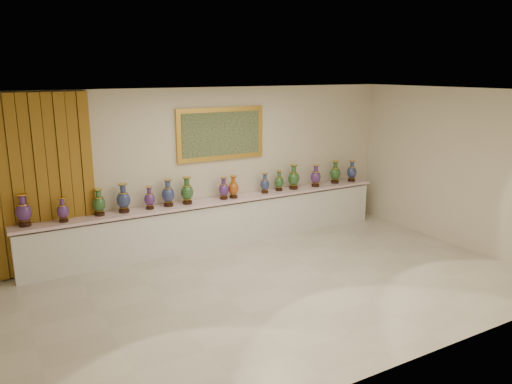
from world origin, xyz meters
TOP-DOWN VIEW (x-y plane):
  - ground at (0.00, 0.00)m, footprint 8.00×8.00m
  - room at (-2.51, 2.44)m, footprint 8.00×8.00m
  - counter at (0.00, 2.27)m, footprint 7.28×0.48m
  - vase_0 at (-3.36, 2.27)m, footprint 0.32×0.32m
  - vase_1 at (-2.79, 2.21)m, footprint 0.21×0.21m
  - vase_2 at (-2.19, 2.29)m, footprint 0.23×0.23m
  - vase_3 at (-1.78, 2.28)m, footprint 0.31×0.31m
  - vase_4 at (-1.32, 2.26)m, footprint 0.25×0.25m
  - vase_5 at (-0.97, 2.28)m, footprint 0.30×0.30m
  - vase_6 at (-0.61, 2.25)m, footprint 0.31×0.31m
  - vase_7 at (0.13, 2.23)m, footprint 0.22×0.22m
  - vase_8 at (0.33, 2.21)m, footprint 0.23×0.23m
  - vase_9 at (1.06, 2.26)m, footprint 0.19×0.19m
  - vase_10 at (1.42, 2.29)m, footprint 0.24×0.24m
  - vase_11 at (1.76, 2.26)m, footprint 0.30×0.30m
  - vase_12 at (2.29, 2.21)m, footprint 0.27×0.27m
  - vase_13 at (2.86, 2.27)m, footprint 0.29×0.29m
  - vase_14 at (3.30, 2.23)m, footprint 0.27×0.27m
  - label_card at (-1.25, 2.13)m, footprint 0.10×0.06m

SIDE VIEW (x-z plane):
  - ground at x=0.00m, z-range 0.00..0.00m
  - counter at x=0.00m, z-range -0.01..0.89m
  - label_card at x=-1.25m, z-range 0.90..0.90m
  - vase_9 at x=1.06m, z-range 0.88..1.29m
  - vase_4 at x=-1.32m, z-range 0.88..1.29m
  - vase_1 at x=-2.79m, z-range 0.88..1.29m
  - vase_10 at x=1.42m, z-range 0.88..1.29m
  - vase_7 at x=0.13m, z-range 0.88..1.31m
  - vase_8 at x=0.33m, z-range 0.88..1.32m
  - vase_2 at x=-2.19m, z-range 0.88..1.34m
  - vase_14 at x=3.30m, z-range 0.88..1.34m
  - vase_12 at x=2.29m, z-range 0.88..1.34m
  - vase_13 at x=2.86m, z-range 0.87..1.37m
  - vase_5 at x=-0.97m, z-range 0.87..1.37m
  - vase_6 at x=-0.61m, z-range 0.87..1.38m
  - vase_3 at x=-1.78m, z-range 0.87..1.39m
  - vase_11 at x=1.76m, z-range 0.87..1.39m
  - vase_0 at x=-3.36m, z-range 0.87..1.39m
  - room at x=-2.51m, z-range -2.40..5.60m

